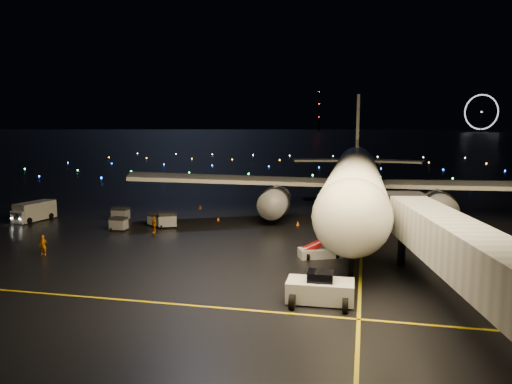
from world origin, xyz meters
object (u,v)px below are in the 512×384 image
belt_loader (320,243)px  baggage_cart_0 (156,220)px  baggage_cart_2 (119,224)px  crew_c (154,225)px  crew_a (43,245)px  baggage_cart_3 (121,214)px  baggage_cart_1 (167,220)px  airliner (356,152)px  pushback_tug (320,287)px  service_truck (35,211)px

belt_loader → baggage_cart_0: 23.24m
baggage_cart_2 → crew_c: bearing=-3.6°
crew_a → baggage_cart_3: size_ratio=0.96×
baggage_cart_1 → baggage_cart_2: size_ratio=1.14×
crew_c → baggage_cart_1: bearing=124.7°
baggage_cart_1 → baggage_cart_3: 8.11m
crew_c → baggage_cart_2: 4.62m
baggage_cart_1 → airliner: bearing=4.5°
belt_loader → baggage_cart_2: bearing=141.5°
baggage_cart_1 → baggage_cart_2: (-4.99, -2.80, -0.11)m
airliner → baggage_cart_2: (-27.02, -14.91, -8.01)m
belt_loader → baggage_cart_2: 25.26m
belt_loader → crew_c: belt_loader is taller
pushback_tug → belt_loader: (-1.07, 11.93, 0.30)m
pushback_tug → crew_c: bearing=137.3°
pushback_tug → baggage_cart_2: pushback_tug is taller
belt_loader → baggage_cart_2: belt_loader is taller
baggage_cart_2 → baggage_cart_3: baggage_cart_3 is taller
pushback_tug → service_truck: size_ratio=0.70×
belt_loader → service_truck: size_ratio=0.87×
service_truck → crew_c: size_ratio=3.48×
crew_a → baggage_cart_0: bearing=61.9°
belt_loader → pushback_tug: bearing=-107.7°
baggage_cart_0 → baggage_cart_3: bearing=179.5°
baggage_cart_0 → baggage_cart_3: (-6.01, 2.35, 0.09)m
pushback_tug → baggage_cart_0: size_ratio=2.57×
airliner → belt_loader: size_ratio=10.62×
baggage_cart_3 → crew_c: bearing=-40.2°
pushback_tug → service_truck: service_truck is taller
baggage_cart_0 → baggage_cart_1: (1.62, -0.41, 0.13)m
baggage_cart_3 → service_truck: bearing=-169.5°
belt_loader → baggage_cart_3: bearing=132.5°
baggage_cart_0 → baggage_cart_3: 6.45m
service_truck → baggage_cart_1: 18.54m
pushback_tug → baggage_cart_2: bearing=142.4°
baggage_cart_0 → pushback_tug: bearing=-24.1°
crew_c → baggage_cart_2: bearing=-142.2°
crew_a → crew_c: crew_a is taller
service_truck → baggage_cart_1: bearing=9.5°
airliner → crew_a: (-28.78, -26.61, -7.83)m
pushback_tug → baggage_cart_1: size_ratio=2.21×
crew_a → service_truck: bearing=119.0°
pushback_tug → baggage_cart_0: (-22.02, 21.98, -0.34)m
belt_loader → airliner: bearing=60.1°
service_truck → crew_a: service_truck is taller
crew_c → baggage_cart_3: size_ratio=0.95×
baggage_cart_1 → crew_a: bearing=-139.3°
pushback_tug → crew_c: size_ratio=2.43×
pushback_tug → belt_loader: 11.99m
airliner → belt_loader: (-2.70, -21.74, -7.38)m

